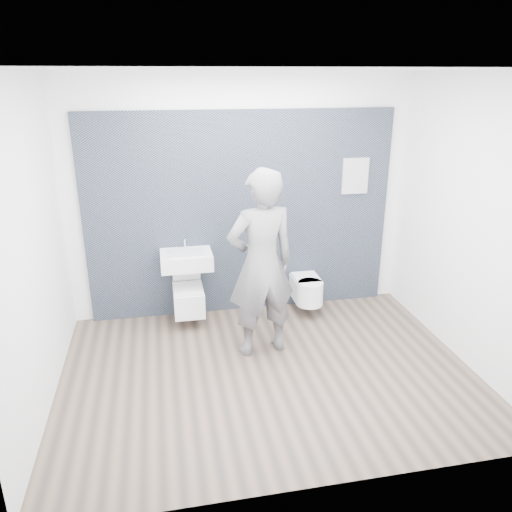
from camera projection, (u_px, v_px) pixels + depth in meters
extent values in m
plane|color=brown|center=(268.00, 371.00, 4.92)|extent=(4.00, 4.00, 0.00)
plane|color=white|center=(241.00, 198.00, 5.82)|extent=(4.00, 0.00, 4.00)
plane|color=white|center=(323.00, 310.00, 3.06)|extent=(4.00, 0.00, 4.00)
plane|color=white|center=(31.00, 251.00, 4.08)|extent=(0.00, 3.00, 3.00)
plane|color=white|center=(471.00, 224.00, 4.81)|extent=(0.00, 3.00, 3.00)
plane|color=white|center=(271.00, 69.00, 3.96)|extent=(4.00, 4.00, 0.00)
cube|color=black|center=(243.00, 307.00, 6.28)|extent=(3.60, 0.06, 2.40)
cube|color=white|center=(186.00, 260.00, 5.66)|extent=(0.58, 0.43, 0.17)
cube|color=silver|center=(186.00, 254.00, 5.61)|extent=(0.40, 0.29, 0.03)
cylinder|color=silver|center=(185.00, 242.00, 5.75)|extent=(0.02, 0.02, 0.14)
cylinder|color=silver|center=(185.00, 239.00, 5.68)|extent=(0.02, 0.10, 0.02)
cylinder|color=silver|center=(186.00, 266.00, 5.89)|extent=(0.04, 0.04, 0.12)
cube|color=white|center=(189.00, 300.00, 5.79)|extent=(0.34, 0.50, 0.29)
cylinder|color=silver|center=(188.00, 291.00, 5.72)|extent=(0.24, 0.24, 0.03)
cube|color=white|center=(188.00, 289.00, 5.71)|extent=(0.33, 0.40, 0.02)
cube|color=white|center=(186.00, 267.00, 5.82)|extent=(0.33, 0.10, 0.36)
cube|color=silver|center=(188.00, 300.00, 6.03)|extent=(0.09, 0.06, 0.08)
cube|color=white|center=(305.00, 288.00, 6.12)|extent=(0.32, 0.37, 0.26)
cylinder|color=white|center=(310.00, 294.00, 5.95)|extent=(0.32, 0.32, 0.26)
cube|color=white|center=(306.00, 278.00, 6.04)|extent=(0.30, 0.35, 0.03)
cylinder|color=white|center=(311.00, 283.00, 5.88)|extent=(0.30, 0.30, 0.03)
cube|color=silver|center=(302.00, 290.00, 6.29)|extent=(0.09, 0.06, 0.08)
cube|color=white|center=(347.00, 300.00, 6.49)|extent=(0.32, 0.03, 0.43)
imported|color=slate|center=(261.00, 265.00, 4.97)|extent=(0.78, 0.58, 1.95)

